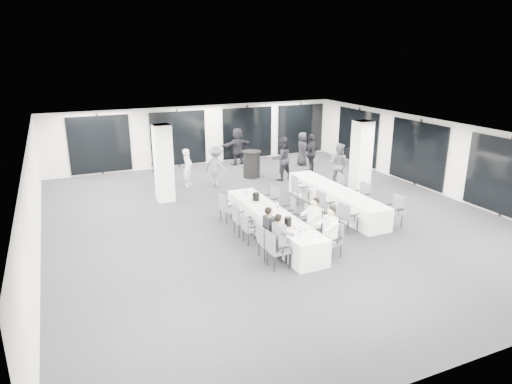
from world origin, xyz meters
The scene contains 43 objects.
room centered at (0.89, 1.11, 1.39)m, with size 14.04×16.04×2.84m.
column_left centered at (-2.80, 3.20, 1.40)m, with size 0.60×0.60×2.80m, color white.
column_right centered at (4.20, 1.00, 1.40)m, with size 0.60×0.60×2.80m, color white.
banquet_table_main centered at (-0.69, -1.39, 0.38)m, with size 0.90×5.00×0.75m, color white.
banquet_table_side centered at (2.32, -0.16, 0.38)m, with size 0.90×5.00×0.75m, color white.
cocktail_table centered at (1.37, 4.84, 0.58)m, with size 0.82×0.82×1.14m.
chair_main_left_near centered at (-1.53, -3.29, 0.55)m, with size 0.50×0.56×0.97m.
chair_main_left_second centered at (-1.52, -2.72, 0.54)m, with size 0.49×0.54×0.94m.
chair_main_left_mid centered at (-1.52, -1.60, 0.50)m, with size 0.44×0.50×0.87m.
chair_main_left_fourth centered at (-1.52, -0.93, 0.54)m, with size 0.48×0.54×0.94m.
chair_main_left_far centered at (-1.52, 0.23, 0.53)m, with size 0.52×0.57×0.93m.
chair_main_right_near centered at (0.14, -3.35, 0.54)m, with size 0.58×0.61×0.95m.
chair_main_right_second centered at (0.14, -2.57, 0.52)m, with size 0.54×0.57×0.91m.
chair_main_right_mid centered at (0.14, -1.80, 0.54)m, with size 0.54×0.58×0.95m.
chair_main_right_fourth centered at (0.14, -0.90, 0.52)m, with size 0.56×0.59×0.92m.
chair_main_right_far centered at (0.14, 0.33, 0.53)m, with size 0.54×0.57×0.92m.
chair_side_left_near centered at (1.49, -2.05, 0.53)m, with size 0.55×0.58×0.93m.
chair_side_left_mid centered at (1.49, -0.78, 0.54)m, with size 0.52×0.56×0.94m.
chair_side_left_far centered at (1.49, 0.92, 0.58)m, with size 0.55×0.61×1.02m.
chair_side_right_near centered at (3.16, -2.24, 0.56)m, with size 0.50×0.56×0.98m.
chair_side_right_mid centered at (3.16, -0.58, 0.54)m, with size 0.55×0.59×0.95m.
chair_side_right_far centered at (3.15, 0.95, 0.51)m, with size 0.53×0.56×0.89m.
seated_guest_a centered at (-1.36, -3.29, 0.81)m, with size 0.50×0.38×1.44m.
seated_guest_b centered at (-1.36, -2.73, 0.81)m, with size 0.50×0.38×1.44m.
seated_guest_c centered at (-0.02, -3.37, 0.81)m, with size 0.50×0.38×1.44m.
seated_guest_d centered at (-0.02, -2.55, 0.81)m, with size 0.50×0.38×1.44m.
standing_guest_a centered at (-1.50, 4.71, 0.86)m, with size 0.63×0.51×1.72m, color white.
standing_guest_b centered at (2.33, 3.90, 1.05)m, with size 1.01×0.62×2.10m, color black.
standing_guest_c centered at (-0.50, 4.14, 0.94)m, with size 1.22×0.62×1.88m, color slate.
standing_guest_d centered at (4.09, 4.44, 1.00)m, with size 1.17×0.66×1.99m, color black.
standing_guest_e centered at (4.43, 5.84, 0.89)m, with size 0.86×0.52×1.78m, color black.
standing_guest_f centered at (1.67, 7.20, 1.00)m, with size 1.84×0.71×2.00m, color black.
standing_guest_g centered at (-2.53, 5.35, 0.97)m, with size 0.71×0.57×1.94m, color black.
standing_guest_h centered at (4.07, 2.26, 0.99)m, with size 0.95×0.58×1.97m, color slate.
ice_bucket_near centered at (-0.78, -2.55, 0.87)m, with size 0.21×0.21×0.24m, color black.
ice_bucket_far centered at (-0.69, -0.22, 0.87)m, with size 0.22×0.22×0.25m, color black.
water_bottle_a centered at (-0.77, -3.17, 0.85)m, with size 0.06×0.06×0.19m, color silver.
water_bottle_b centered at (-0.44, -1.24, 0.86)m, with size 0.07×0.07×0.21m, color silver.
water_bottle_c centered at (-0.77, 0.38, 0.86)m, with size 0.07×0.07×0.23m, color silver.
plate_a centered at (-0.71, -2.79, 0.76)m, with size 0.20×0.20×0.03m.
plate_b centered at (-0.54, -3.00, 0.76)m, with size 0.20×0.20×0.03m.
plate_c centered at (-0.66, -1.95, 0.76)m, with size 0.18×0.18×0.03m.
wine_glass centered at (-0.58, -3.54, 0.91)m, with size 0.08×0.08×0.21m.
Camera 1 is at (-6.26, -12.69, 5.33)m, focal length 32.00 mm.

